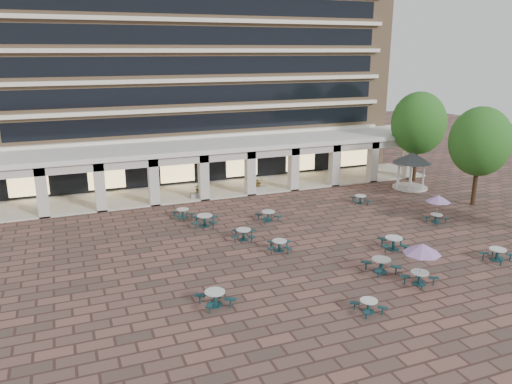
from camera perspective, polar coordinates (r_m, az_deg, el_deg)
ground at (r=32.67m, az=3.62°, el=-6.32°), size 120.00×120.00×0.00m
apartment_building at (r=54.36m, az=-7.99°, el=16.05°), size 40.00×15.50×25.20m
retail_arcade at (r=45.05m, az=-4.29°, el=3.91°), size 42.00×6.60×4.40m
picnic_table_0 at (r=25.54m, az=-4.71°, el=-11.87°), size 1.94×1.94×0.78m
picnic_table_1 at (r=25.51m, az=12.75°, el=-12.48°), size 1.53×1.53×0.65m
picnic_table_2 at (r=29.84m, az=14.10°, el=-8.01°), size 1.87×1.87×0.82m
picnic_table_3 at (r=33.85m, az=25.86°, el=-6.35°), size 1.96×1.96×0.75m
picnic_table_5 at (r=33.71m, az=-1.44°, el=-4.77°), size 2.01×2.01×0.74m
picnic_table_6 at (r=28.37m, az=18.45°, el=-6.33°), size 2.05×2.05×2.36m
picnic_table_7 at (r=33.26m, az=15.45°, el=-5.56°), size 2.27×2.27×0.83m
picnic_table_8 at (r=38.44m, az=-8.36°, el=-2.33°), size 1.68×1.68×0.70m
picnic_table_9 at (r=37.36m, az=1.41°, el=-2.66°), size 1.78×1.78×0.75m
picnic_table_10 at (r=31.93m, az=2.69°, el=-6.04°), size 1.90×1.90×0.70m
picnic_table_11 at (r=38.91m, az=20.10°, el=-0.82°), size 1.82×1.82×2.11m
picnic_table_12 at (r=36.38m, az=-5.88°, el=-3.16°), size 2.23×2.23×0.84m
picnic_table_13 at (r=42.41m, az=11.85°, el=-0.76°), size 1.89×1.89×0.70m
gazebo at (r=47.85m, az=17.40°, el=3.30°), size 3.55×3.55×3.30m
tree_east_a at (r=43.92m, az=24.25°, el=5.27°), size 4.86×4.86×8.10m
tree_east_c at (r=50.31m, az=18.09°, el=7.48°), size 5.17×5.17×8.62m
planter_left at (r=43.23m, az=-6.55°, el=-0.03°), size 1.50×0.63×1.30m
planter_right at (r=44.90m, az=0.30°, el=0.70°), size 1.50×0.86×1.32m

